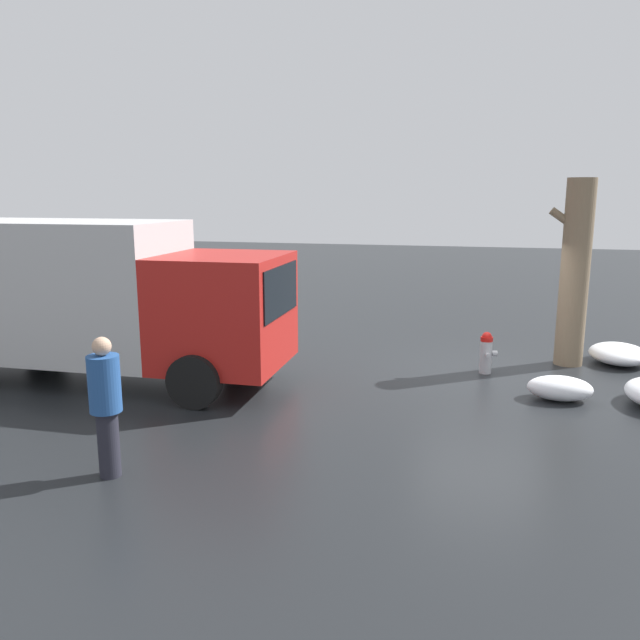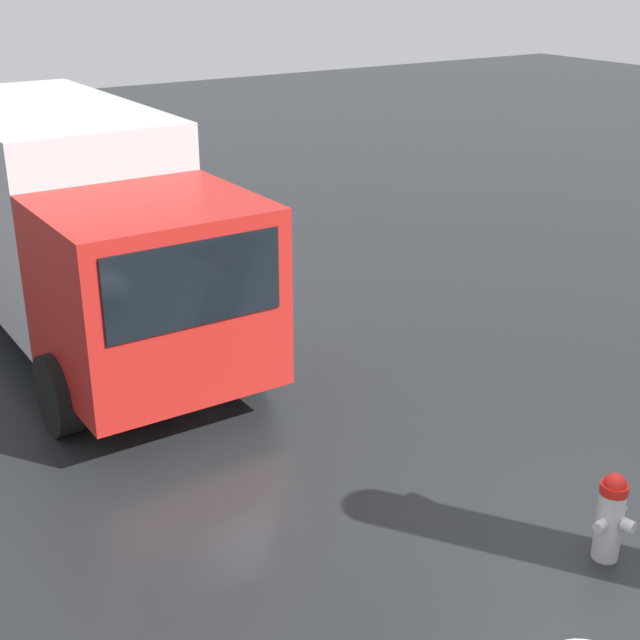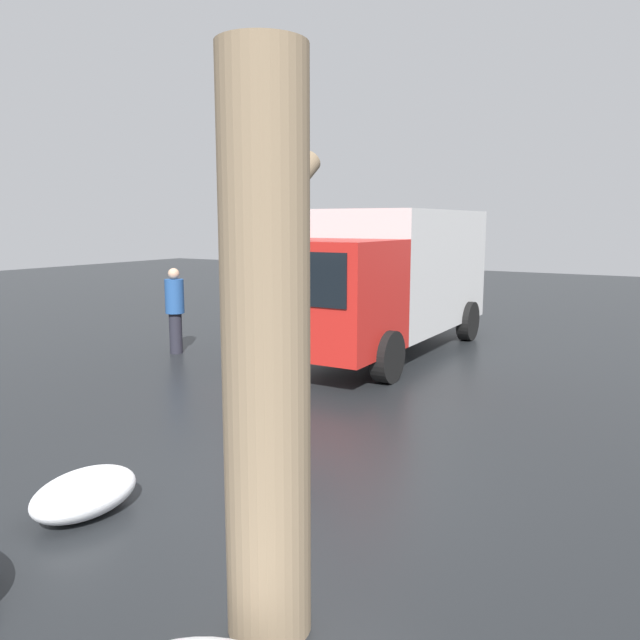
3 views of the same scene
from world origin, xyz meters
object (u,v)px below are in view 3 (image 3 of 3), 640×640
(tree_trunk, at_px, (266,354))
(pedestrian, at_px, (175,307))
(fire_hydrant, at_px, (277,457))
(delivery_truck, at_px, (388,275))

(tree_trunk, height_order, pedestrian, tree_trunk)
(fire_hydrant, xyz_separation_m, delivery_truck, (7.09, 2.12, 1.18))
(delivery_truck, height_order, pedestrian, delivery_truck)
(delivery_truck, xyz_separation_m, pedestrian, (-2.49, 3.66, -0.64))
(fire_hydrant, height_order, pedestrian, pedestrian)
(fire_hydrant, distance_m, pedestrian, 7.41)
(tree_trunk, bearing_deg, delivery_truck, 20.23)
(tree_trunk, relative_size, delivery_truck, 0.55)
(fire_hydrant, relative_size, pedestrian, 0.46)
(fire_hydrant, distance_m, delivery_truck, 7.49)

